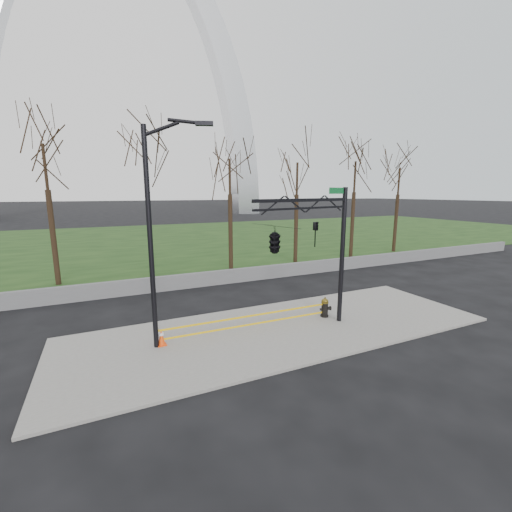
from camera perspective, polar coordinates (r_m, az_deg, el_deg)
name	(u,v)px	position (r m, az deg, el deg)	size (l,w,h in m)	color
ground	(283,330)	(14.58, 4.69, -12.54)	(500.00, 500.00, 0.00)	black
sidewalk	(283,329)	(14.56, 4.69, -12.36)	(18.00, 6.00, 0.10)	gray
grass_strip	(163,240)	(42.53, -15.61, 2.68)	(120.00, 40.00, 0.06)	#193613
guardrail	(222,277)	(21.38, -5.91, -3.64)	(60.00, 0.30, 0.90)	#59595B
gateway_arch	(122,72)	(90.89, -22.03, 27.21)	(66.00, 6.00, 65.00)	silver
tree_row	(191,208)	(24.34, -11.13, 8.08)	(44.29, 4.00, 9.38)	black
fire_hydrant	(325,308)	(15.89, 11.76, -8.67)	(0.58, 0.38, 0.93)	black
traffic_cone	(161,337)	(13.35, -15.94, -13.26)	(0.36, 0.36, 0.64)	#FF470D
street_light	(156,224)	(12.17, -16.81, 5.28)	(2.30, 0.97, 8.21)	black
traffic_signal_mast	(290,238)	(12.26, 5.86, 3.15)	(4.95, 2.54, 6.00)	black
caution_tape	(251,320)	(14.16, -0.95, -10.95)	(7.57, 0.15, 0.47)	yellow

